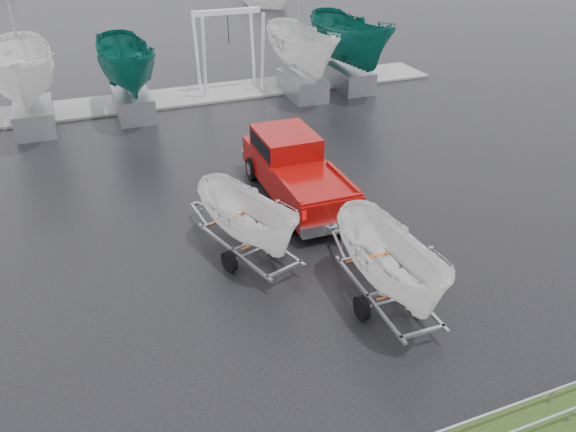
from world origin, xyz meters
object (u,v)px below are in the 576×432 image
Objects in this scene: trailer_parked at (246,179)px; boat_hoist at (229,40)px; pickup_truck at (293,166)px; trailer_hitched at (396,215)px.

boat_hoist is (3.91, 14.98, 0.17)m from trailer_parked.
pickup_truck is 1.46× the size of boat_hoist.
trailer_hitched is 1.17× the size of boat_hoist.
trailer_hitched is at bearing -94.31° from boat_hoist.
pickup_truck is at bearing -96.17° from boat_hoist.
boat_hoist is at bearing 58.35° from trailer_parked.
trailer_hitched is at bearing -69.78° from trailer_parked.
trailer_parked reaches higher than pickup_truck.
pickup_truck is 1.25× the size of trailer_hitched.
pickup_truck is 1.31× the size of trailer_parked.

